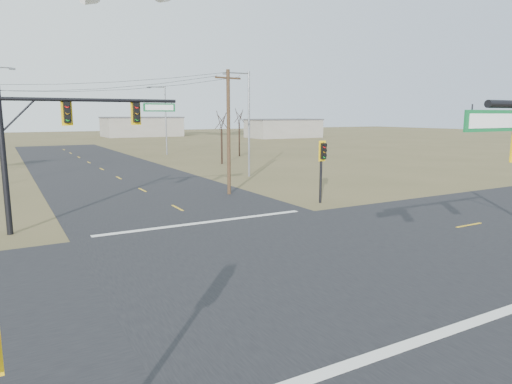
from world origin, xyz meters
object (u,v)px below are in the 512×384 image
pedestal_signal_ne (323,157)px  streetlight_a (247,118)px  utility_pole_near (229,131)px  streetlight_b (164,116)px  bare_tree_c (221,120)px  mast_arm_far (67,128)px  bare_tree_d (239,116)px

pedestal_signal_ne → streetlight_a: streetlight_a is taller
utility_pole_near → streetlight_b: bearing=79.1°
bare_tree_c → pedestal_signal_ne: bearing=-100.4°
utility_pole_near → streetlight_a: streetlight_a is taller
mast_arm_far → pedestal_signal_ne: size_ratio=2.12×
streetlight_a → streetlight_b: bearing=92.4°
streetlight_a → mast_arm_far: bearing=-138.7°
streetlight_a → pedestal_signal_ne: bearing=-93.5°
bare_tree_c → utility_pole_near: bearing=-113.7°
mast_arm_far → pedestal_signal_ne: mast_arm_far is taller
pedestal_signal_ne → streetlight_b: bearing=83.7°
pedestal_signal_ne → utility_pole_near: size_ratio=0.46×
mast_arm_far → utility_pole_near: size_ratio=0.98×
mast_arm_far → streetlight_b: 44.37m
pedestal_signal_ne → streetlight_b: size_ratio=0.42×
mast_arm_far → streetlight_a: (17.40, 13.08, 0.31)m
mast_arm_far → streetlight_b: streetlight_b is taller
bare_tree_d → utility_pole_near: bearing=-118.7°
streetlight_a → streetlight_b: size_ratio=0.98×
utility_pole_near → streetlight_b: 36.01m
pedestal_signal_ne → bare_tree_d: size_ratio=0.59×
streetlight_b → bare_tree_d: bearing=-62.7°
pedestal_signal_ne → bare_tree_c: bearing=77.3°
utility_pole_near → streetlight_a: 9.97m
utility_pole_near → bare_tree_c: utility_pole_near is taller
pedestal_signal_ne → streetlight_a: (1.96, 14.15, 2.42)m
streetlight_a → bare_tree_c: size_ratio=1.47×
mast_arm_far → bare_tree_d: 42.44m
pedestal_signal_ne → streetlight_b: streetlight_b is taller
utility_pole_near → streetlight_b: streetlight_b is taller
mast_arm_far → bare_tree_c: (20.12, 24.51, 0.03)m
utility_pole_near → bare_tree_c: size_ratio=1.36×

